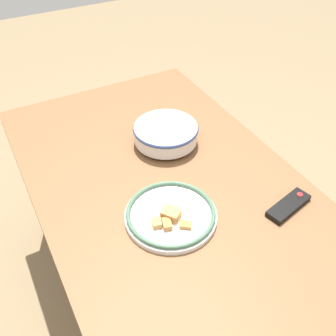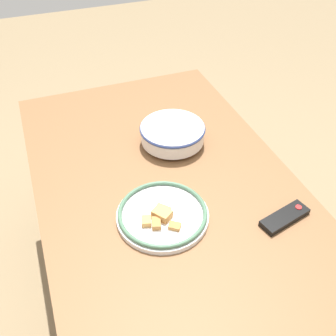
# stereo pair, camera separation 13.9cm
# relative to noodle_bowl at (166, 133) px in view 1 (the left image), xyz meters

# --- Properties ---
(ground_plane) EXTENTS (8.00, 8.00, 0.00)m
(ground_plane) POSITION_rel_noodle_bowl_xyz_m (0.21, -0.10, -0.78)
(ground_plane) COLOR #7F6B4C
(dining_table) EXTENTS (1.51, 0.90, 0.73)m
(dining_table) POSITION_rel_noodle_bowl_xyz_m (0.21, -0.10, -0.12)
(dining_table) COLOR brown
(dining_table) RESTS_ON ground_plane
(noodle_bowl) EXTENTS (0.26, 0.26, 0.08)m
(noodle_bowl) POSITION_rel_noodle_bowl_xyz_m (0.00, 0.00, 0.00)
(noodle_bowl) COLOR silver
(noodle_bowl) RESTS_ON dining_table
(food_plate) EXTENTS (0.30, 0.30, 0.05)m
(food_plate) POSITION_rel_noodle_bowl_xyz_m (0.36, -0.17, -0.03)
(food_plate) COLOR white
(food_plate) RESTS_ON dining_table
(tv_remote) EXTENTS (0.10, 0.18, 0.02)m
(tv_remote) POSITION_rel_noodle_bowl_xyz_m (0.50, 0.19, -0.04)
(tv_remote) COLOR black
(tv_remote) RESTS_ON dining_table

